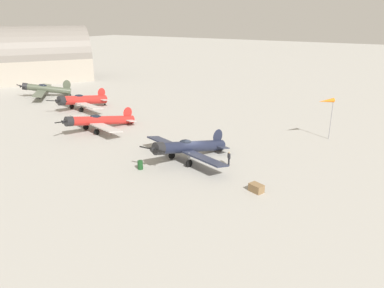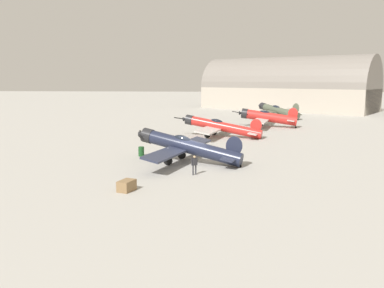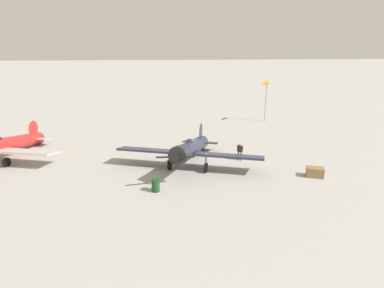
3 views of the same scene
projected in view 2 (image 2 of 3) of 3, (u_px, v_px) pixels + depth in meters
ground_plane at (192, 163)px, 36.41m from camera, size 400.00×400.00×0.00m
airplane_foreground at (187, 146)px, 36.35m from camera, size 10.18×12.16×3.07m
airplane_mid_apron at (220, 126)px, 52.60m from camera, size 11.87×11.49×2.89m
airplane_far_line at (267, 117)px, 63.40m from camera, size 10.29×12.73×3.26m
airplane_outer_stand at (278, 111)px, 77.10m from camera, size 10.66×10.53×3.26m
ground_crew_mechanic at (194, 163)px, 31.94m from camera, size 0.47×0.45×1.58m
equipment_crate at (127, 186)px, 27.45m from camera, size 1.23×1.50×0.75m
fuel_drum at (141, 151)px, 39.77m from camera, size 0.60×0.60×0.94m
distant_hangar at (286, 91)px, 98.61m from camera, size 42.69×34.86×15.07m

